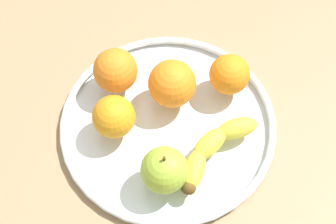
# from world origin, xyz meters

# --- Properties ---
(ground_plane) EXTENTS (1.43, 1.43, 0.04)m
(ground_plane) POSITION_xyz_m (0.00, 0.00, -0.02)
(ground_plane) COLOR #977C58
(fruit_bowl) EXTENTS (0.35, 0.35, 0.02)m
(fruit_bowl) POSITION_xyz_m (0.00, 0.00, 0.01)
(fruit_bowl) COLOR silver
(fruit_bowl) RESTS_ON ground_plane
(banana) EXTENTS (0.17, 0.08, 0.03)m
(banana) POSITION_xyz_m (0.01, 0.09, 0.03)
(banana) COLOR yellow
(banana) RESTS_ON fruit_bowl
(apple) EXTENTS (0.07, 0.07, 0.08)m
(apple) POSITION_xyz_m (0.09, 0.05, 0.05)
(apple) COLOR #96BB36
(apple) RESTS_ON fruit_bowl
(orange_back_left) EXTENTS (0.08, 0.08, 0.08)m
(orange_back_left) POSITION_xyz_m (-0.04, -0.02, 0.06)
(orange_back_left) COLOR orange
(orange_back_left) RESTS_ON fruit_bowl
(orange_center) EXTENTS (0.07, 0.07, 0.07)m
(orange_center) POSITION_xyz_m (0.05, -0.06, 0.05)
(orange_center) COLOR orange
(orange_center) RESTS_ON fruit_bowl
(orange_front_left) EXTENTS (0.07, 0.07, 0.07)m
(orange_front_left) POSITION_xyz_m (-0.11, 0.05, 0.05)
(orange_front_left) COLOR orange
(orange_front_left) RESTS_ON fruit_bowl
(orange_front_right) EXTENTS (0.07, 0.07, 0.07)m
(orange_front_right) POSITION_xyz_m (-0.02, -0.11, 0.05)
(orange_front_right) COLOR orange
(orange_front_right) RESTS_ON fruit_bowl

